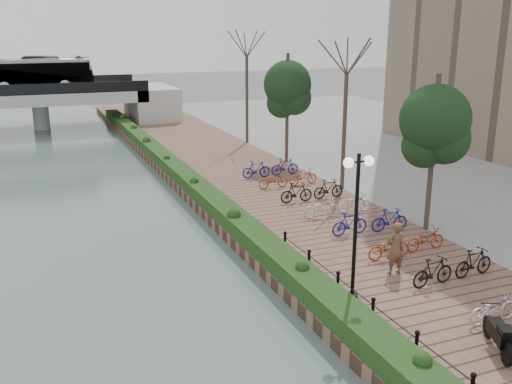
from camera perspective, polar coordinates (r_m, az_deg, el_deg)
promenade at (r=30.42m, az=0.61°, el=-0.13°), size 8.00×75.00×0.50m
inland_pavement at (r=39.27m, az=22.71°, el=2.30°), size 24.00×75.00×0.50m
hedge at (r=31.50m, az=-6.87°, el=1.36°), size 1.10×56.00×0.60m
chain_fence at (r=16.36m, az=13.56°, el=-13.04°), size 0.10×14.10×0.70m
lamppost at (r=17.40m, az=10.07°, el=-0.30°), size 1.02×0.32×4.64m
motorcycle at (r=16.61m, az=23.06°, el=-12.81°), size 1.17×1.73×1.04m
pedestrian at (r=20.19m, az=13.75°, el=-5.48°), size 0.69×0.45×1.89m
bicycle_parking at (r=25.08m, az=9.80°, el=-2.16°), size 2.40×19.89×1.00m
street_trees at (r=27.37m, az=12.37°, el=5.08°), size 3.20×37.12×6.80m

